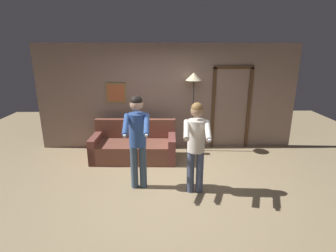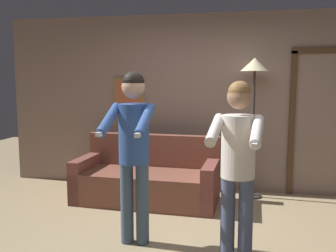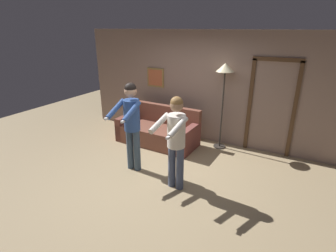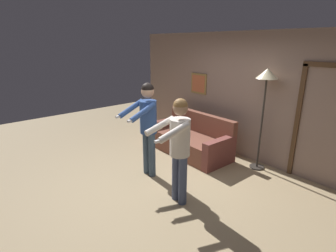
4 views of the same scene
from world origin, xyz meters
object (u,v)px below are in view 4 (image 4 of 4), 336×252
Objects in this scene: torchiere_lamp at (266,84)px; couch at (191,141)px; person_standing_left at (147,121)px; person_standing_right at (179,143)px.

couch is at bearing -161.49° from torchiere_lamp.
couch is 1.56m from person_standing_left.
person_standing_left reaches higher than person_standing_right.
torchiere_lamp is at bearing 18.51° from couch.
torchiere_lamp is 2.24m from person_standing_left.
person_standing_right is (1.01, -0.18, -0.06)m from person_standing_left.
torchiere_lamp is 1.12× the size of person_standing_left.
person_standing_left is at bearing -123.10° from torchiere_lamp.
couch is 1.18× the size of person_standing_right.
torchiere_lamp is at bearing 56.90° from person_standing_left.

